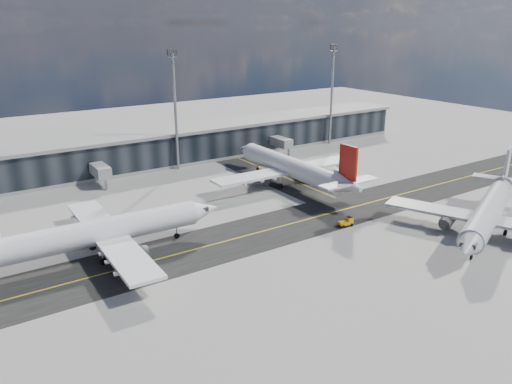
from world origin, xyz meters
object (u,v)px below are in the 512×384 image
airliner_redtail (292,168)px  service_van (267,156)px  baggage_tug (347,222)px  airliner_af (98,233)px  airliner_near (489,211)px

airliner_redtail → service_van: 24.17m
baggage_tug → airliner_af: bearing=-98.9°
airliner_near → service_van: airliner_near is taller
airliner_near → service_van: 62.17m
service_van → airliner_near: bearing=-91.3°
airliner_af → baggage_tug: airliner_af is taller
airliner_near → baggage_tug: airliner_near is taller
airliner_near → service_van: bearing=-20.0°
service_van → airliner_af: bearing=-153.0°
airliner_af → airliner_near: bearing=66.2°
service_van → airliner_redtail: bearing=-116.0°
airliner_redtail → airliner_near: (12.23, -39.75, -0.31)m
airliner_near → airliner_af: bearing=41.4°
airliner_redtail → service_van: airliner_redtail is taller
airliner_af → airliner_near: airliner_af is taller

